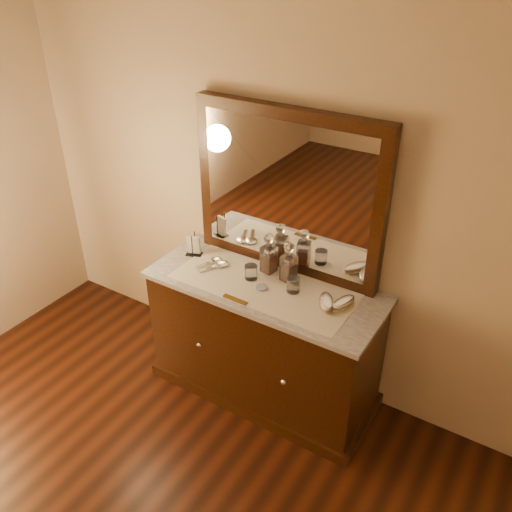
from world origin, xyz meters
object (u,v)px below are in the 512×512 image
Objects in this scene: decanter_left at (269,257)px; brush_near at (326,303)px; hand_mirror_outer at (213,261)px; brush_far at (343,303)px; dresser_cabinet at (264,341)px; decanter_right at (289,266)px; comb at (235,299)px; pin_dish at (262,287)px; napkin_rack at (194,246)px; mirror_frame at (287,193)px; hand_mirror_inner at (219,265)px.

brush_near is at bearing -17.39° from decanter_left.
brush_near is 1.00× the size of hand_mirror_outer.
decanter_left is 0.55m from brush_far.
dresser_cabinet is at bearing -175.49° from brush_far.
brush_near is at bearing -21.38° from decanter_right.
comb reaches higher than dresser_cabinet.
decanter_right is at bearing 48.29° from dresser_cabinet.
pin_dish is (0.01, -0.05, 0.45)m from dresser_cabinet.
hand_mirror_outer is at bearing 168.39° from pin_dish.
brush_far is 0.89m from hand_mirror_outer.
dresser_cabinet is 0.76m from napkin_rack.
decanter_right is at bearing -8.74° from decanter_left.
brush_far is (1.05, -0.01, -0.03)m from napkin_rack.
pin_dish is 0.46× the size of napkin_rack.
brush_near reaches higher than comb.
dresser_cabinet is 1.17× the size of mirror_frame.
decanter_left is at bearing 22.08° from hand_mirror_inner.
napkin_rack is 0.58× the size of decanter_left.
hand_mirror_inner is (0.22, -0.04, -0.05)m from napkin_rack.
decanter_right is 0.46m from hand_mirror_inner.
hand_mirror_inner is at bearing -178.34° from brush_far.
decanter_left is (-0.06, 0.18, 0.10)m from pin_dish.
decanter_right reaches higher than napkin_rack.
hand_mirror_inner reaches higher than dresser_cabinet.
dresser_cabinet is 19.82× the size of pin_dish.
brush_far is (0.55, 0.27, 0.02)m from comb.
pin_dish reaches higher than dresser_cabinet.
decanter_right is at bearing 66.46° from comb.
pin_dish is 0.37× the size of brush_near.
napkin_rack is (-0.57, 0.05, 0.50)m from dresser_cabinet.
brush_far reaches higher than hand_mirror_inner.
decanter_right is 0.51m from hand_mirror_outer.
mirror_frame is 6.23× the size of brush_near.
mirror_frame is 0.67m from hand_mirror_outer.
decanter_left is at bearing 108.80° from pin_dish.
brush_near reaches higher than hand_mirror_inner.
hand_mirror_outer is (-0.40, 0.04, 0.45)m from dresser_cabinet.
hand_mirror_inner is (-0.29, -0.12, -0.09)m from decanter_left.
comb is at bearing -40.42° from hand_mirror_inner.
decanter_left is 0.15m from decanter_right.
mirror_frame is at bearing 18.88° from napkin_rack.
brush_far reaches higher than comb.
decanter_right is 0.40m from brush_far.
brush_near is (0.40, -0.01, 0.47)m from dresser_cabinet.
pin_dish is 0.20m from decanter_right.
decanter_left is 0.48m from brush_near.
napkin_rack is at bearing -170.99° from decanter_left.
decanter_left is 1.03× the size of decanter_right.
comb is 0.75× the size of hand_mirror_inner.
hand_mirror_outer is (-0.89, -0.00, -0.02)m from brush_far.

